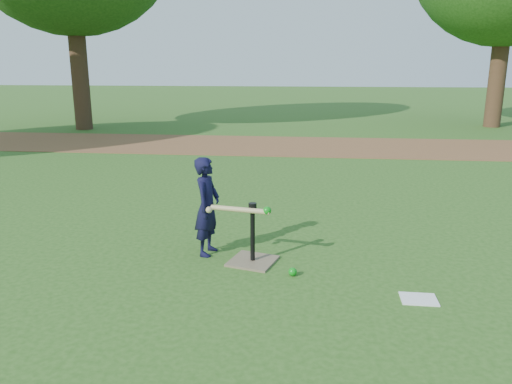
# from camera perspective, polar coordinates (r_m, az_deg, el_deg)

# --- Properties ---
(ground) EXTENTS (80.00, 80.00, 0.00)m
(ground) POSITION_cam_1_polar(r_m,az_deg,el_deg) (4.95, -4.47, -8.55)
(ground) COLOR #285116
(ground) RESTS_ON ground
(dirt_strip) EXTENTS (24.00, 3.00, 0.01)m
(dirt_strip) POSITION_cam_1_polar(r_m,az_deg,el_deg) (12.16, 2.19, 5.34)
(dirt_strip) COLOR brown
(dirt_strip) RESTS_ON ground
(child) EXTENTS (0.30, 0.41, 1.02)m
(child) POSITION_cam_1_polar(r_m,az_deg,el_deg) (5.14, -5.60, -1.65)
(child) COLOR black
(child) RESTS_ON ground
(wiffle_ball_ground) EXTENTS (0.08, 0.08, 0.08)m
(wiffle_ball_ground) POSITION_cam_1_polar(r_m,az_deg,el_deg) (4.74, 4.21, -9.08)
(wiffle_ball_ground) COLOR #0C8A15
(wiffle_ball_ground) RESTS_ON ground
(clipboard) EXTENTS (0.30, 0.23, 0.01)m
(clipboard) POSITION_cam_1_polar(r_m,az_deg,el_deg) (4.51, 18.11, -11.55)
(clipboard) COLOR white
(clipboard) RESTS_ON ground
(batting_tee) EXTENTS (0.53, 0.53, 0.61)m
(batting_tee) POSITION_cam_1_polar(r_m,az_deg,el_deg) (5.01, -0.39, -6.84)
(batting_tee) COLOR #74634A
(batting_tee) RESTS_ON ground
(swing_action) EXTENTS (0.64, 0.17, 0.09)m
(swing_action) POSITION_cam_1_polar(r_m,az_deg,el_deg) (4.85, -1.57, -2.06)
(swing_action) COLOR tan
(swing_action) RESTS_ON ground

